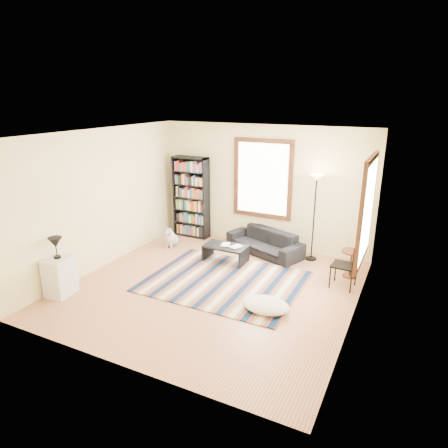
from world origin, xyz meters
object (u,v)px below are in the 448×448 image
at_px(coffee_table, 226,253).
at_px(dog, 171,236).
at_px(sofa, 265,242).
at_px(floor_cushion, 266,305).
at_px(bookshelf, 191,197).
at_px(folding_chair, 344,265).
at_px(white_cabinet, 60,276).
at_px(side_table, 351,264).
at_px(floor_lamp, 314,218).

distance_m(coffee_table, dog, 1.57).
xyz_separation_m(sofa, floor_cushion, (0.93, -2.37, -0.16)).
distance_m(sofa, bookshelf, 2.20).
height_order(folding_chair, white_cabinet, folding_chair).
height_order(side_table, dog, side_table).
height_order(side_table, white_cabinet, white_cabinet).
bearing_deg(sofa, white_cabinet, -105.71).
relative_size(coffee_table, white_cabinet, 1.29).
distance_m(bookshelf, coffee_table, 2.02).
xyz_separation_m(sofa, floor_lamp, (1.04, 0.10, 0.67)).
distance_m(sofa, side_table, 1.99).
bearing_deg(sofa, dog, -144.16).
xyz_separation_m(sofa, coffee_table, (-0.57, -0.82, -0.08)).
distance_m(sofa, folding_chair, 2.12).
bearing_deg(dog, coffee_table, -18.76).
bearing_deg(bookshelf, sofa, -7.47).
height_order(sofa, floor_lamp, floor_lamp).
relative_size(sofa, floor_cushion, 2.27).
bearing_deg(folding_chair, floor_lamp, 133.98).
bearing_deg(floor_lamp, coffee_table, -150.24).
distance_m(bookshelf, white_cabinet, 3.81).
height_order(floor_lamp, white_cabinet, floor_lamp).
bearing_deg(white_cabinet, bookshelf, 74.53).
bearing_deg(side_table, dog, -177.71).
distance_m(bookshelf, dog, 1.13).
height_order(floor_lamp, side_table, floor_lamp).
relative_size(floor_cushion, folding_chair, 0.91).
bearing_deg(dog, bookshelf, 76.31).
xyz_separation_m(sofa, bookshelf, (-2.06, 0.27, 0.74)).
xyz_separation_m(coffee_table, white_cabinet, (-1.98, -2.63, 0.17)).
bearing_deg(coffee_table, white_cabinet, -126.96).
xyz_separation_m(folding_chair, white_cabinet, (-4.45, -2.53, -0.08)).
distance_m(sofa, floor_lamp, 1.24).
xyz_separation_m(coffee_table, floor_cushion, (1.50, -1.55, -0.08)).
distance_m(coffee_table, white_cabinet, 3.30).
distance_m(sofa, floor_cushion, 2.55).
xyz_separation_m(bookshelf, floor_cushion, (2.99, -2.64, -0.90)).
distance_m(bookshelf, floor_lamp, 3.11).
relative_size(side_table, folding_chair, 0.63).
height_order(side_table, folding_chair, folding_chair).
height_order(white_cabinet, dog, white_cabinet).
distance_m(floor_cushion, white_cabinet, 3.65).
bearing_deg(sofa, folding_chair, -5.33).
height_order(coffee_table, floor_lamp, floor_lamp).
xyz_separation_m(coffee_table, dog, (-1.55, 0.25, 0.07)).
bearing_deg(floor_lamp, bookshelf, 176.86).
xyz_separation_m(floor_lamp, folding_chair, (0.85, -1.03, -0.50)).
bearing_deg(coffee_table, floor_cushion, -45.83).
bearing_deg(floor_cushion, bookshelf, 138.56).
distance_m(coffee_table, folding_chair, 2.49).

